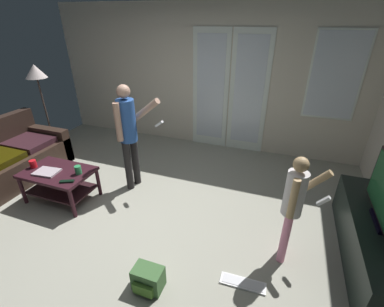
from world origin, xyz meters
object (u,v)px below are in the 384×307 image
(person_child, at_px, (294,202))
(tv_remote_black, at_px, (67,181))
(person_adult, at_px, (129,129))
(cup_near_edge, at_px, (33,164))
(backpack, at_px, (148,279))
(tv_stand, at_px, (370,241))
(cup_by_laptop, at_px, (78,170))
(loose_keyboard, at_px, (243,283))
(coffee_table, at_px, (59,179))
(laptop_closed, at_px, (47,172))
(floor_lamp, at_px, (36,76))

(person_child, bearing_deg, tv_remote_black, -176.60)
(person_adult, distance_m, cup_near_edge, 1.39)
(backpack, bearing_deg, person_adult, 124.86)
(tv_stand, xyz_separation_m, cup_by_laptop, (-3.47, -0.21, 0.26))
(loose_keyboard, bearing_deg, backpack, -158.10)
(coffee_table, distance_m, backpack, 1.99)
(person_adult, bearing_deg, loose_keyboard, -31.13)
(tv_stand, distance_m, tv_remote_black, 3.51)
(person_child, distance_m, loose_keyboard, 0.92)
(person_adult, relative_size, cup_near_edge, 14.52)
(backpack, xyz_separation_m, loose_keyboard, (0.84, 0.34, -0.10))
(tv_remote_black, bearing_deg, person_child, -22.56)
(person_child, bearing_deg, person_adult, 163.71)
(loose_keyboard, relative_size, tv_remote_black, 2.61)
(loose_keyboard, bearing_deg, cup_near_edge, 171.25)
(coffee_table, distance_m, person_child, 3.00)
(laptop_closed, xyz_separation_m, tv_remote_black, (0.42, -0.09, -0.00))
(cup_near_edge, bearing_deg, tv_remote_black, -11.33)
(person_adult, xyz_separation_m, laptop_closed, (-0.87, -0.71, -0.46))
(coffee_table, distance_m, tv_stand, 3.81)
(person_child, bearing_deg, coffee_table, 179.80)
(backpack, relative_size, cup_near_edge, 2.67)
(laptop_closed, distance_m, cup_near_edge, 0.29)
(loose_keyboard, xyz_separation_m, cup_by_laptop, (-2.31, 0.54, 0.50))
(laptop_closed, bearing_deg, person_child, -4.94)
(coffee_table, bearing_deg, cup_near_edge, -175.84)
(floor_lamp, bearing_deg, tv_stand, -11.32)
(person_adult, distance_m, person_child, 2.30)
(tv_stand, xyz_separation_m, laptop_closed, (-3.89, -0.34, 0.22))
(person_child, distance_m, floor_lamp, 4.69)
(floor_lamp, height_order, backpack, floor_lamp)
(coffee_table, xyz_separation_m, backpack, (1.79, -0.83, -0.21))
(person_child, xyz_separation_m, backpack, (-1.18, -0.82, -0.61))
(backpack, relative_size, loose_keyboard, 0.63)
(backpack, height_order, cup_near_edge, cup_near_edge)
(laptop_closed, distance_m, cup_by_laptop, 0.44)
(floor_lamp, relative_size, loose_keyboard, 3.52)
(person_adult, xyz_separation_m, cup_near_edge, (-1.16, -0.66, -0.42))
(person_adult, xyz_separation_m, floor_lamp, (-2.25, 0.68, 0.44))
(person_adult, height_order, floor_lamp, floor_lamp)
(floor_lamp, relative_size, laptop_closed, 5.14)
(loose_keyboard, distance_m, cup_near_edge, 3.09)
(floor_lamp, distance_m, laptop_closed, 2.16)
(cup_by_laptop, bearing_deg, backpack, -30.78)
(person_child, relative_size, cup_by_laptop, 10.55)
(laptop_closed, bearing_deg, backpack, -27.88)
(backpack, relative_size, cup_by_laptop, 2.46)
(backpack, relative_size, laptop_closed, 0.93)
(backpack, height_order, loose_keyboard, backpack)
(person_child, distance_m, cup_near_edge, 3.36)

